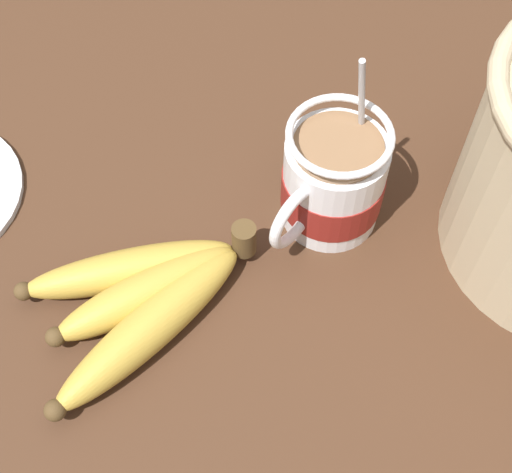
{
  "coord_description": "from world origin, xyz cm",
  "views": [
    {
      "loc": [
        26.35,
        18.35,
        53.65
      ],
      "look_at": [
        3.78,
        -0.5,
        7.37
      ],
      "focal_mm": 50.0,
      "sensor_mm": 36.0,
      "label": 1
    }
  ],
  "objects": [
    {
      "name": "table",
      "position": [
        0.0,
        0.0,
        1.38
      ],
      "size": [
        118.34,
        118.34,
        2.77
      ],
      "color": "#422819",
      "rests_on": "ground"
    },
    {
      "name": "coffee_mug",
      "position": [
        -4.24,
        0.86,
        7.3
      ],
      "size": [
        12.76,
        8.45,
        16.64
      ],
      "color": "silver",
      "rests_on": "table"
    },
    {
      "name": "banana_bunch",
      "position": [
        12.29,
        -4.75,
        4.53
      ],
      "size": [
        20.88,
        13.61,
        4.17
      ],
      "color": "#4C381E",
      "rests_on": "table"
    }
  ]
}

